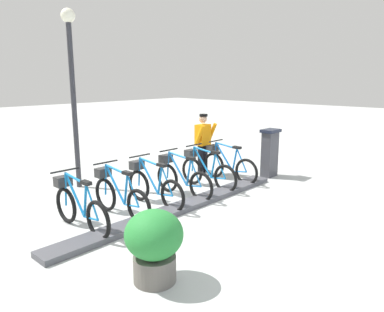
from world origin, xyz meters
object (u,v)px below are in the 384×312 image
bike_docked_1 (206,170)px  bike_docked_4 (119,195)px  bike_docked_2 (181,177)px  payment_kiosk (270,152)px  planter_bush (154,242)px  bike_docked_0 (227,164)px  worker_near_rack (203,142)px  bike_docked_3 (152,185)px  bike_docked_5 (79,206)px  lamp_post (72,74)px

bike_docked_1 → bike_docked_4: bearing=90.0°
bike_docked_2 → bike_docked_4: same height
payment_kiosk → planter_bush: payment_kiosk is taller
bike_docked_0 → planter_bush: bike_docked_0 is taller
worker_near_rack → payment_kiosk: bearing=-144.3°
bike_docked_0 → bike_docked_4: same height
bike_docked_1 → bike_docked_4: 2.55m
bike_docked_3 → bike_docked_0: bearing=-90.0°
payment_kiosk → worker_near_rack: (1.45, 1.04, 0.24)m
bike_docked_2 → bike_docked_5: (0.00, 2.55, 0.00)m
worker_near_rack → lamp_post: 3.73m
payment_kiosk → bike_docked_1: payment_kiosk is taller
bike_docked_2 → lamp_post: size_ratio=0.42×
bike_docked_0 → lamp_post: size_ratio=0.42×
bike_docked_4 → worker_near_rack: (0.88, -3.46, 0.48)m
bike_docked_2 → bike_docked_4: 1.70m
payment_kiosk → planter_bush: size_ratio=1.32×
bike_docked_3 → bike_docked_4: bearing=90.0°
bike_docked_1 → planter_bush: (-2.22, 3.62, 0.11)m
bike_docked_3 → worker_near_rack: (0.88, -2.61, 0.48)m
bike_docked_1 → lamp_post: size_ratio=0.42×
bike_docked_2 → bike_docked_4: size_ratio=1.00×
bike_docked_0 → bike_docked_1: size_ratio=1.00×
bike_docked_4 → bike_docked_5: same height
bike_docked_0 → lamp_post: lamp_post is taller
bike_docked_4 → lamp_post: size_ratio=0.42×
payment_kiosk → bike_docked_4: (0.57, 4.50, -0.24)m
bike_docked_0 → planter_bush: 4.99m
bike_docked_4 → planter_bush: 2.47m
bike_docked_1 → bike_docked_2: size_ratio=1.00×
bike_docked_4 → bike_docked_5: bearing=90.0°
payment_kiosk → lamp_post: bearing=54.0°
payment_kiosk → bike_docked_0: 1.27m
bike_docked_3 → worker_near_rack: bearing=-71.4°
bike_docked_1 → worker_near_rack: (0.88, -0.91, 0.48)m
bike_docked_3 → bike_docked_5: size_ratio=1.00×
bike_docked_1 → bike_docked_5: (0.00, 3.40, 0.00)m
payment_kiosk → bike_docked_1: bearing=73.7°
bike_docked_0 → bike_docked_4: size_ratio=1.00×
bike_docked_5 → planter_bush: bike_docked_5 is taller
bike_docked_1 → bike_docked_2: bearing=90.0°
bike_docked_3 → bike_docked_4: 0.85m
planter_bush → lamp_post: bearing=-19.2°
lamp_post → payment_kiosk: bearing=-126.0°
bike_docked_0 → bike_docked_3: 2.55m
lamp_post → planter_bush: bearing=160.8°
payment_kiosk → bike_docked_4: size_ratio=0.74×
worker_near_rack → planter_bush: 5.50m
bike_docked_5 → lamp_post: size_ratio=0.42×
bike_docked_5 → lamp_post: lamp_post is taller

